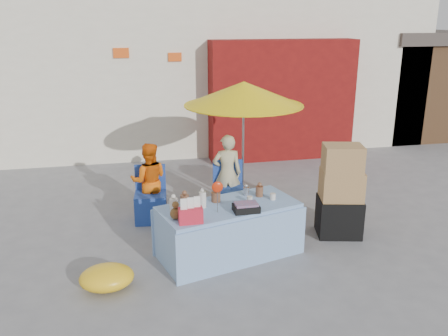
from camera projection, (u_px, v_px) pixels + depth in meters
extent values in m
plane|color=slate|center=(224.00, 251.00, 6.46)|extent=(80.00, 80.00, 0.00)
cube|color=silver|center=(168.00, 49.00, 12.30)|extent=(12.00, 5.00, 4.50)
cube|color=maroon|center=(282.00, 100.00, 10.42)|extent=(3.20, 0.60, 2.60)
cube|color=#4C331E|center=(410.00, 88.00, 12.98)|extent=(2.60, 3.00, 2.40)
cube|color=#3F3833|center=(416.00, 37.00, 12.57)|extent=(2.80, 3.20, 0.30)
cube|color=#DE4E12|center=(121.00, 53.00, 9.68)|extent=(0.32, 0.04, 0.20)
cube|color=#DE4E12|center=(175.00, 57.00, 9.93)|extent=(0.28, 0.04, 0.18)
cube|color=#87A6D8|center=(229.00, 230.00, 6.28)|extent=(1.95, 1.26, 0.71)
cube|color=#87A6D8|center=(244.00, 244.00, 5.93)|extent=(1.79, 0.52, 0.66)
cube|color=#87A6D8|center=(215.00, 220.00, 6.64)|extent=(1.79, 0.52, 0.66)
cylinder|color=silver|center=(174.00, 205.00, 5.95)|extent=(0.13, 0.13, 0.17)
cylinder|color=brown|center=(185.00, 201.00, 6.12)|extent=(0.14, 0.14, 0.15)
cylinder|color=silver|center=(203.00, 200.00, 6.07)|extent=(0.12, 0.12, 0.21)
cylinder|color=brown|center=(216.00, 197.00, 6.27)|extent=(0.15, 0.15, 0.13)
cylinder|color=#B2B2B7|center=(246.00, 191.00, 6.50)|extent=(0.11, 0.11, 0.11)
cylinder|color=brown|center=(259.00, 191.00, 6.46)|extent=(0.13, 0.13, 0.14)
cylinder|color=silver|center=(250.00, 200.00, 6.24)|extent=(0.09, 0.09, 0.09)
cylinder|color=silver|center=(273.00, 196.00, 6.35)|extent=(0.09, 0.09, 0.09)
sphere|color=brown|center=(176.00, 214.00, 5.73)|extent=(0.14, 0.14, 0.14)
ellipsoid|color=red|center=(217.00, 187.00, 5.85)|extent=(0.15, 0.09, 0.14)
cube|color=red|center=(191.00, 216.00, 5.61)|extent=(0.31, 0.20, 0.19)
cube|color=black|center=(246.00, 208.00, 5.96)|extent=(0.37, 0.31, 0.09)
cube|color=#203E93|center=(151.00, 207.00, 7.39)|extent=(0.53, 0.51, 0.45)
cube|color=#203E93|center=(150.00, 177.00, 7.47)|extent=(0.48, 0.09, 0.40)
cube|color=#203E93|center=(229.00, 201.00, 7.64)|extent=(0.53, 0.51, 0.45)
cube|color=#203E93|center=(228.00, 171.00, 7.71)|extent=(0.48, 0.09, 0.40)
imported|color=#E8600C|center=(149.00, 181.00, 7.41)|extent=(0.63, 0.52, 1.21)
imported|color=tan|center=(227.00, 173.00, 7.65)|extent=(0.50, 0.36, 1.28)
cylinder|color=gray|center=(243.00, 149.00, 7.74)|extent=(0.04, 0.04, 2.00)
cone|color=yellow|center=(244.00, 94.00, 7.47)|extent=(1.90, 1.90, 0.38)
cylinder|color=yellow|center=(244.00, 105.00, 7.52)|extent=(1.90, 1.90, 0.02)
cube|color=black|center=(339.00, 216.00, 6.90)|extent=(0.71, 0.63, 0.56)
cube|color=#A7834B|center=(341.00, 185.00, 6.75)|extent=(0.67, 0.57, 0.42)
cube|color=#A7834B|center=(343.00, 158.00, 6.61)|extent=(0.61, 0.51, 0.38)
ellipsoid|color=yellow|center=(107.00, 277.00, 5.54)|extent=(0.66, 0.54, 0.29)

